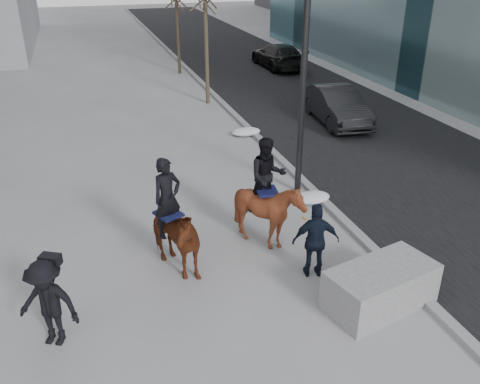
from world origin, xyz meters
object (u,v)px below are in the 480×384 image
object	(u,v)px
car_near	(337,105)
mounted_right	(268,205)
mounted_left	(171,232)
planter	(381,287)

from	to	relation	value
car_near	mounted_right	distance (m)	10.17
mounted_left	mounted_right	distance (m)	2.46
planter	car_near	bearing A→B (deg)	66.92
planter	mounted_left	bearing A→B (deg)	146.19
planter	mounted_right	size ratio (longest dim) A/B	0.82
planter	mounted_left	size ratio (longest dim) A/B	0.84
planter	mounted_right	xyz separation A→B (m)	(-1.34, 2.91, 0.64)
mounted_right	mounted_left	bearing A→B (deg)	-171.05
planter	car_near	distance (m)	12.03
mounted_left	mounted_right	bearing A→B (deg)	8.95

